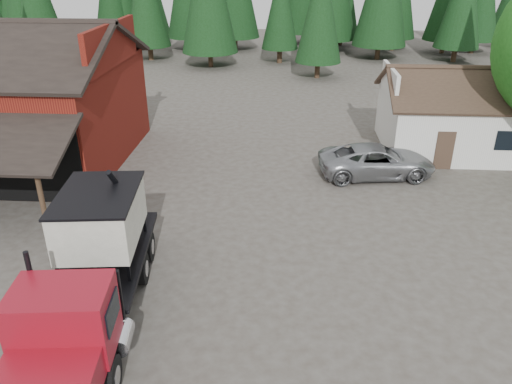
{
  "coord_description": "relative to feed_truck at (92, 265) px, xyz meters",
  "views": [
    {
      "loc": [
        3.6,
        -14.11,
        10.08
      ],
      "look_at": [
        2.45,
        2.92,
        1.8
      ],
      "focal_mm": 35.0,
      "sensor_mm": 36.0,
      "label": 1
    }
  ],
  "objects": [
    {
      "name": "ground",
      "position": [
        1.96,
        2.41,
        -1.88
      ],
      "size": [
        120.0,
        120.0,
        0.0
      ],
      "primitive_type": "plane",
      "color": "#423C34",
      "rests_on": "ground"
    },
    {
      "name": "red_barn",
      "position": [
        -9.04,
        12.32,
        0.81
      ],
      "size": [
        12.8,
        13.63,
        7.18
      ],
      "color": "maroon",
      "rests_on": "ground"
    },
    {
      "name": "farmhouse",
      "position": [
        14.96,
        15.41,
        -0.21
      ],
      "size": [
        8.6,
        6.42,
        4.65
      ],
      "color": "silver",
      "rests_on": "ground"
    },
    {
      "name": "conifer_backdrop",
      "position": [
        1.96,
        44.41,
        -1.88
      ],
      "size": [
        76.0,
        16.0,
        16.0
      ],
      "primitive_type": null,
      "color": "black",
      "rests_on": "ground"
    },
    {
      "name": "near_pine_b",
      "position": [
        7.96,
        32.41,
        4.01
      ],
      "size": [
        3.96,
        3.96,
        10.4
      ],
      "color": "#382619",
      "rests_on": "ground"
    },
    {
      "name": "feed_truck",
      "position": [
        0.0,
        0.0,
        0.0
      ],
      "size": [
        3.35,
        9.11,
        4.02
      ],
      "rotation": [
        0.0,
        0.0,
        0.11
      ],
      "color": "black",
      "rests_on": "ground"
    },
    {
      "name": "silver_car",
      "position": [
        9.96,
        11.34,
        -1.1
      ],
      "size": [
        5.93,
        3.35,
        1.56
      ],
      "primitive_type": "imported",
      "rotation": [
        0.0,
        0.0,
        1.71
      ],
      "color": "#989A9F",
      "rests_on": "ground"
    }
  ]
}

